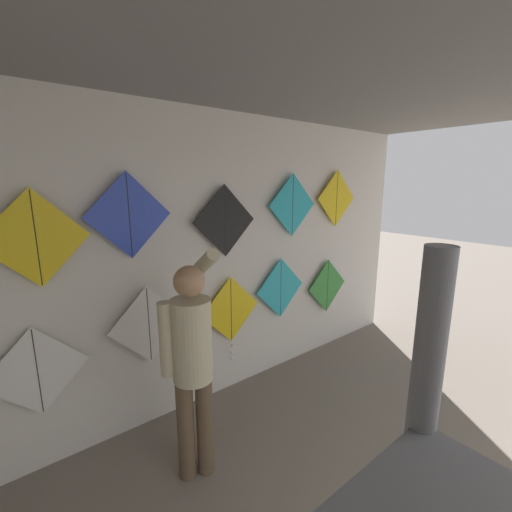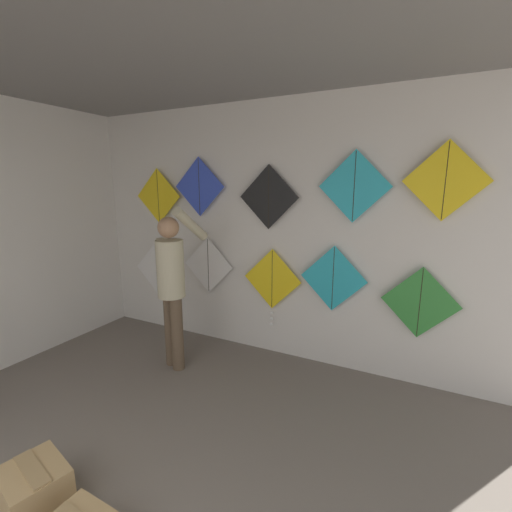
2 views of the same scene
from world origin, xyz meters
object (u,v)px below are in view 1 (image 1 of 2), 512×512
object	(u,v)px
kite_1	(149,325)
kite_6	(129,215)
shopkeeper	(192,355)
kite_2	(231,312)
kite_7	(225,221)
kite_8	(293,205)
kite_0	(37,372)
kite_3	(281,288)
kite_9	(337,198)
kite_5	(36,239)
kite_4	(327,286)

from	to	relation	value
kite_1	kite_6	xyz separation A→B (m)	(-0.10, 0.00, 0.94)
shopkeeper	kite_6	size ratio (longest dim) A/B	2.51
kite_2	shopkeeper	bearing A→B (deg)	-139.22
kite_7	kite_8	world-z (taller)	kite_8
kite_0	kite_2	world-z (taller)	kite_2
shopkeeper	kite_2	world-z (taller)	shopkeeper
shopkeeper	kite_7	size ratio (longest dim) A/B	2.51
kite_6	kite_7	bearing A→B (deg)	0.00
kite_3	kite_0	bearing A→B (deg)	180.00
kite_9	kite_8	bearing A→B (deg)	180.00
kite_5	kite_8	bearing A→B (deg)	0.00
kite_3	kite_7	size ratio (longest dim) A/B	1.00
kite_0	kite_8	distance (m)	2.74
shopkeeper	kite_4	distance (m)	2.42
kite_0	kite_7	world-z (taller)	kite_7
shopkeeper	kite_8	world-z (taller)	kite_8
kite_7	kite_9	xyz separation A→B (m)	(1.65, 0.00, 0.16)
shopkeeper	kite_3	xyz separation A→B (m)	(1.50, 0.71, 0.02)
kite_3	kite_7	world-z (taller)	kite_7
kite_4	kite_9	distance (m)	1.10
shopkeeper	kite_0	world-z (taller)	shopkeeper
kite_8	kite_4	bearing A→B (deg)	0.00
kite_2	kite_6	size ratio (longest dim) A/B	1.30
kite_7	kite_2	bearing A→B (deg)	-0.70
kite_9	kite_5	bearing A→B (deg)	180.00
kite_9	kite_1	bearing A→B (deg)	180.00
kite_3	kite_4	world-z (taller)	kite_3
kite_0	kite_5	distance (m)	0.96
kite_5	kite_8	size ratio (longest dim) A/B	1.00
kite_4	kite_5	size ratio (longest dim) A/B	1.00
shopkeeper	kite_7	xyz separation A→B (m)	(0.76, 0.71, 0.82)
kite_6	kite_0	bearing A→B (deg)	180.00
kite_0	kite_6	bearing A→B (deg)	0.00
kite_4	kite_8	size ratio (longest dim) A/B	1.00
kite_7	shopkeeper	bearing A→B (deg)	-137.20
kite_1	kite_4	xyz separation A→B (m)	(2.34, 0.00, -0.11)
kite_1	kite_3	bearing A→B (deg)	0.00
kite_2	kite_4	bearing A→B (deg)	0.03
kite_0	kite_6	distance (m)	1.30
kite_1	kite_8	bearing A→B (deg)	0.00
kite_1	kite_8	world-z (taller)	kite_8
kite_0	kite_1	size ratio (longest dim) A/B	1.00
shopkeeper	kite_2	size ratio (longest dim) A/B	1.93
kite_5	kite_7	bearing A→B (deg)	0.00
kite_4	kite_5	world-z (taller)	kite_5
kite_0	kite_8	xyz separation A→B (m)	(2.52, 0.00, 1.08)
kite_6	kite_7	world-z (taller)	kite_6
kite_4	kite_6	world-z (taller)	kite_6
kite_6	kite_9	xyz separation A→B (m)	(2.53, 0.00, 0.06)
shopkeeper	kite_6	bearing A→B (deg)	120.01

